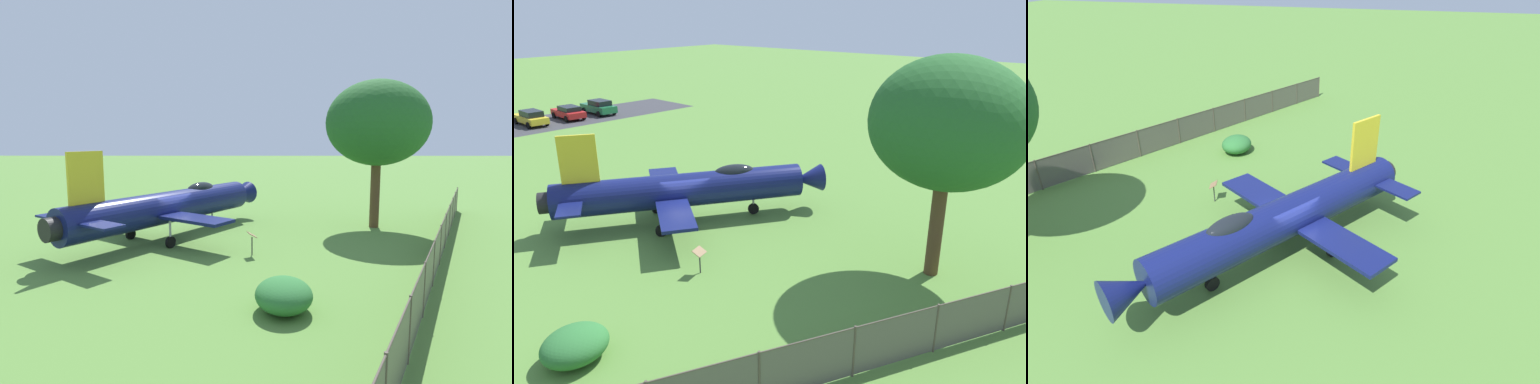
% 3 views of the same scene
% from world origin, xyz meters
% --- Properties ---
extents(ground_plane, '(200.00, 200.00, 0.00)m').
position_xyz_m(ground_plane, '(0.00, 0.00, 0.00)').
color(ground_plane, '#568438').
extents(parking_strip, '(9.34, 34.89, 0.00)m').
position_xyz_m(parking_strip, '(29.63, -6.18, 0.00)').
color(parking_strip, '#38383D').
rests_on(parking_strip, ground_plane).
extents(display_jet, '(10.62, 13.36, 5.07)m').
position_xyz_m(display_jet, '(-0.22, -0.32, 1.81)').
color(display_jet, '#111951').
rests_on(display_jet, ground_plane).
extents(shade_tree, '(6.38, 5.77, 9.22)m').
position_xyz_m(shade_tree, '(-12.52, -3.10, 6.54)').
color(shade_tree, brown).
rests_on(shade_tree, ground_plane).
extents(perimeter_fence, '(17.49, 33.06, 1.83)m').
position_xyz_m(perimeter_fence, '(-11.86, 7.48, 0.97)').
color(perimeter_fence, '#4C4238').
rests_on(perimeter_fence, ground_plane).
extents(shrub_near_fence, '(1.92, 2.23, 1.12)m').
position_xyz_m(shrub_near_fence, '(-6.00, 9.80, 0.56)').
color(shrub_near_fence, '#2D7033').
rests_on(shrub_near_fence, ground_plane).
extents(info_plaque, '(0.54, 0.68, 1.14)m').
position_xyz_m(info_plaque, '(-4.84, 3.28, 0.85)').
color(info_plaque, '#333333').
rests_on(info_plaque, ground_plane).
extents(parked_car_green, '(4.64, 2.16, 1.54)m').
position_xyz_m(parked_car_green, '(29.25, -13.60, 0.80)').
color(parked_car_green, '#1E6B3D').
rests_on(parked_car_green, ground_plane).
extents(parked_car_red, '(4.48, 2.33, 1.37)m').
position_xyz_m(parked_car_red, '(29.39, -10.15, 0.72)').
color(parked_car_red, red).
rests_on(parked_car_red, ground_plane).
extents(parked_car_yellow, '(4.56, 2.19, 1.48)m').
position_xyz_m(parked_car_yellow, '(29.53, -6.28, 0.76)').
color(parked_car_yellow, gold).
rests_on(parked_car_yellow, ground_plane).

